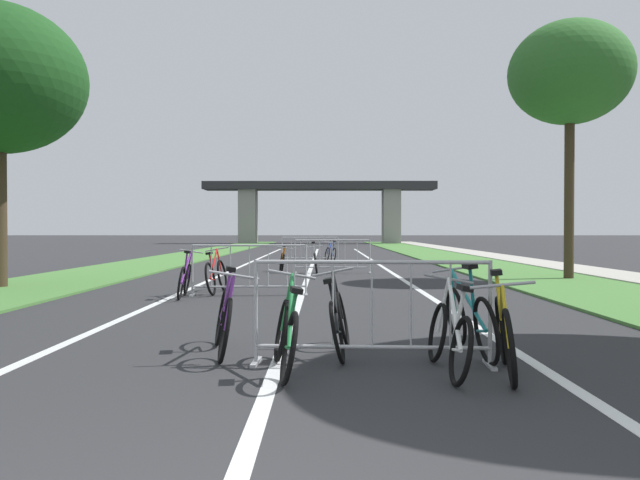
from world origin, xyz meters
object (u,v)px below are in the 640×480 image
crowd_barrier_second (249,270)px  bicycle_green_6 (286,335)px  bicycle_silver_8 (316,262)px  bicycle_purple_10 (224,319)px  bicycle_yellow_4 (505,335)px  bicycle_purple_0 (185,279)px  crowd_barrier_nearest (372,313)px  bicycle_teal_1 (470,320)px  bicycle_orange_2 (282,261)px  bicycle_red_3 (216,275)px  bicycle_black_9 (339,321)px  crowd_barrier_third (332,256)px  crowd_barrier_fourth (310,250)px  tree_right_oak_near (570,74)px  bicycle_white_7 (449,337)px  bicycle_blue_5 (331,254)px

crowd_barrier_second → bicycle_green_6: (1.18, -6.96, -0.16)m
bicycle_silver_8 → bicycle_green_6: bearing=89.2°
crowd_barrier_second → bicycle_purple_10: (0.45, -6.06, -0.14)m
bicycle_yellow_4 → crowd_barrier_second: bearing=-53.7°
bicycle_purple_0 → bicycle_purple_10: bicycle_purple_0 is taller
crowd_barrier_nearest → bicycle_teal_1: crowd_barrier_nearest is taller
bicycle_orange_2 → bicycle_green_6: bicycle_green_6 is taller
crowd_barrier_nearest → bicycle_green_6: size_ratio=1.48×
bicycle_green_6 → bicycle_silver_8: 13.08m
bicycle_red_3 → bicycle_silver_8: bicycle_silver_8 is taller
crowd_barrier_nearest → bicycle_black_9: 0.62m
bicycle_red_3 → bicycle_yellow_4: 8.48m
crowd_barrier_third → bicycle_purple_0: bearing=-113.3°
crowd_barrier_third → crowd_barrier_fourth: same height
crowd_barrier_second → bicycle_orange_2: size_ratio=1.49×
bicycle_red_3 → bicycle_green_6: bearing=-72.0°
bicycle_purple_0 → bicycle_red_3: bearing=56.5°
crowd_barrier_second → tree_right_oak_near: bearing=26.1°
bicycle_red_3 → bicycle_black_9: 7.00m
crowd_barrier_nearest → bicycle_red_3: bearing=111.5°
bicycle_purple_0 → bicycle_teal_1: bearing=-58.1°
bicycle_purple_0 → crowd_barrier_second: bearing=14.2°
bicycle_red_3 → bicycle_yellow_4: bearing=-58.7°
crowd_barrier_nearest → bicycle_purple_10: bearing=160.9°
bicycle_teal_1 → crowd_barrier_third: bearing=92.0°
crowd_barrier_third → bicycle_green_6: size_ratio=1.48×
tree_right_oak_near → bicycle_white_7: 13.27m
bicycle_teal_1 → bicycle_blue_5: size_ratio=1.07×
bicycle_purple_0 → bicycle_teal_1: bicycle_teal_1 is taller
bicycle_green_6 → bicycle_white_7: bearing=-8.4°
bicycle_silver_8 → bicycle_purple_10: 12.22m
crowd_barrier_second → bicycle_purple_10: bearing=-85.7°
bicycle_silver_8 → crowd_barrier_nearest: bearing=93.0°
bicycle_white_7 → bicycle_silver_8: bearing=95.1°
bicycle_yellow_4 → bicycle_white_7: bearing=4.4°
bicycle_teal_1 → bicycle_white_7: size_ratio=1.10×
bicycle_orange_2 → bicycle_white_7: bicycle_white_7 is taller
bicycle_purple_0 → bicycle_white_7: bearing=-64.3°
tree_right_oak_near → bicycle_orange_2: tree_right_oak_near is taller
crowd_barrier_fourth → bicycle_teal_1: (2.16, -19.34, -0.14)m
bicycle_orange_2 → bicycle_red_3: 6.81m
tree_right_oak_near → bicycle_black_9: tree_right_oak_near is taller
bicycle_orange_2 → bicycle_white_7: 14.39m
bicycle_black_9 → bicycle_red_3: bearing=115.6°
tree_right_oak_near → bicycle_orange_2: (-7.93, 3.21, -5.19)m
bicycle_white_7 → bicycle_orange_2: bearing=99.0°
crowd_barrier_fourth → bicycle_black_9: (0.76, -19.31, -0.16)m
tree_right_oak_near → bicycle_purple_10: 13.65m
bicycle_yellow_4 → bicycle_purple_10: (-2.77, 0.97, -0.00)m
crowd_barrier_nearest → bicycle_purple_10: 1.67m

